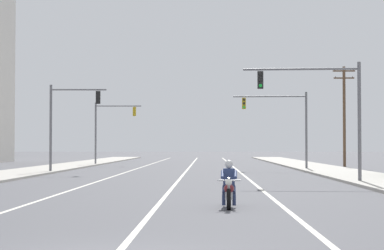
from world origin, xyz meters
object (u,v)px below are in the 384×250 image
Objects in this scene: motorcycle_with_rider at (229,188)px; utility_pole_right_far at (344,113)px; traffic_signal_mid_left at (109,124)px; traffic_signal_near_right at (324,102)px; traffic_signal_mid_right at (284,118)px; traffic_signal_near_left at (67,115)px.

motorcycle_with_rider is 0.24× the size of utility_pole_right_far.
traffic_signal_near_right is at bearing -63.57° from traffic_signal_mid_left.
traffic_signal_near_right is 19.17m from traffic_signal_mid_right.
motorcycle_with_rider is at bearing -99.52° from traffic_signal_mid_right.
traffic_signal_near_left and traffic_signal_mid_left have the same top height.
traffic_signal_near_right and traffic_signal_mid_right have the same top height.
traffic_signal_mid_right is (5.49, 32.75, 3.57)m from motorcycle_with_rider.
motorcycle_with_rider is at bearing -67.87° from traffic_signal_near_left.
traffic_signal_near_right is at bearing -103.56° from utility_pole_right_far.
traffic_signal_mid_left is (-10.43, 45.29, 3.49)m from motorcycle_with_rider.
utility_pole_right_far is at bearing 50.70° from traffic_signal_mid_right.
traffic_signal_mid_right is at bearing 80.48° from motorcycle_with_rider.
traffic_signal_mid_right and traffic_signal_mid_left have the same top height.
utility_pole_right_far is at bearing -12.19° from traffic_signal_mid_left.
traffic_signal_near_right and traffic_signal_mid_left have the same top height.
utility_pole_right_far is (22.38, 14.54, 0.87)m from traffic_signal_near_left.
utility_pole_right_far is at bearing 33.01° from traffic_signal_near_left.
utility_pole_right_far is (22.25, -4.81, 0.83)m from traffic_signal_mid_left.
utility_pole_right_far is at bearing 73.72° from motorcycle_with_rider.
traffic_signal_mid_left is (-15.76, 31.72, -0.08)m from traffic_signal_near_right.
traffic_signal_near_right is 1.00× the size of traffic_signal_mid_right.
traffic_signal_near_right is 0.68× the size of utility_pole_right_far.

